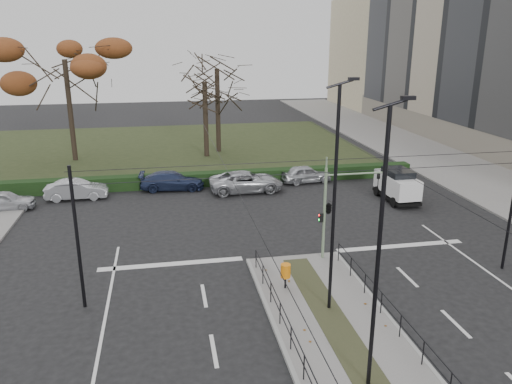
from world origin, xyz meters
TOP-DOWN VIEW (x-y plane):
  - ground at (0.00, 0.00)m, footprint 140.00×140.00m
  - median_island at (0.00, -2.50)m, footprint 4.40×15.00m
  - sidewalk_east at (18.00, 22.00)m, footprint 8.00×90.00m
  - park at (-6.00, 32.00)m, footprint 38.00×26.00m
  - hedge at (-6.00, 18.60)m, footprint 38.00×1.00m
  - median_railing at (0.00, -2.60)m, footprint 4.14×13.24m
  - catenary at (0.00, 1.62)m, footprint 20.00×34.00m
  - traffic_light at (1.68, 4.50)m, footprint 3.12×1.76m
  - litter_bin at (-1.17, 1.78)m, footprint 0.44×0.44m
  - streetlamp_median_near at (-0.09, -4.84)m, footprint 0.75×0.15m
  - streetlamp_median_far at (0.19, -0.18)m, footprint 0.76×0.16m
  - parked_car_first at (-16.25, 15.44)m, footprint 3.77×1.68m
  - parked_car_second at (-12.07, 16.97)m, footprint 4.09×1.46m
  - parked_car_third at (-5.61, 18.00)m, footprint 4.70×2.18m
  - parked_car_fourth at (-0.39, 16.55)m, footprint 5.32×2.59m
  - white_van at (9.24, 12.63)m, footprint 1.89×3.97m
  - rust_tree at (-13.88, 28.43)m, footprint 9.81×9.81m
  - bare_tree_center at (-0.89, 29.55)m, footprint 6.07×6.07m
  - bare_tree_near at (-2.21, 27.79)m, footprint 5.31×5.31m
  - parked_car_fifth at (4.46, 18.00)m, footprint 4.01×1.97m

SIDE VIEW (x-z plane):
  - ground at x=0.00m, z-range 0.00..0.00m
  - park at x=-6.00m, z-range 0.00..0.10m
  - median_island at x=0.00m, z-range 0.00..0.14m
  - sidewalk_east at x=18.00m, z-range 0.00..0.14m
  - hedge at x=-6.00m, z-range 0.00..1.00m
  - parked_car_first at x=-16.25m, z-range 0.00..1.26m
  - parked_car_fifth at x=4.46m, z-range 0.00..1.32m
  - parked_car_third at x=-5.61m, z-range 0.00..1.33m
  - parked_car_second at x=-12.07m, z-range 0.00..1.34m
  - parked_car_fourth at x=-0.39m, z-range 0.00..1.46m
  - litter_bin at x=-1.17m, z-range 0.38..1.50m
  - median_railing at x=0.00m, z-range 0.52..1.44m
  - white_van at x=9.24m, z-range 0.05..2.23m
  - traffic_light at x=1.68m, z-range 0.52..5.10m
  - catenary at x=0.00m, z-range 0.42..6.42m
  - streetlamp_median_near at x=-0.09m, z-range 0.22..9.21m
  - streetlamp_median_far at x=0.19m, z-range 0.22..9.34m
  - bare_tree_near at x=-2.21m, z-range 1.84..10.74m
  - bare_tree_center at x=-0.89m, z-range 2.12..12.37m
  - rust_tree at x=-13.88m, z-range 3.07..14.49m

